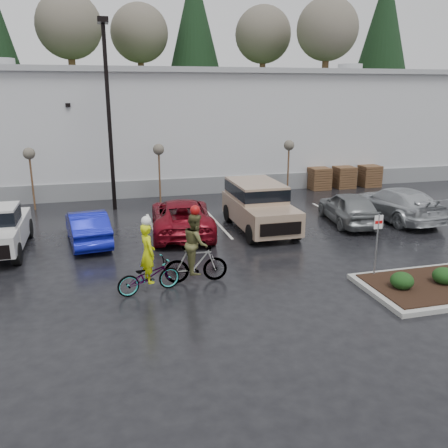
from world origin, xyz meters
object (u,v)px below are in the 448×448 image
object	(u,v)px
pallet_stack_a	(319,178)
car_blue	(87,227)
pallet_stack_b	(344,177)
car_grey	(349,208)
cyclist_olive	(196,255)
lamppost	(108,96)
sapling_east	(289,148)
sapling_west	(29,157)
car_far_silver	(395,203)
suv_tan	(260,207)
car_red	(182,216)
sapling_mid	(159,153)
fire_lane_sign	(377,238)
cyclist_hivis	(148,269)
pallet_stack_c	(369,176)

from	to	relation	value
pallet_stack_a	car_blue	distance (m)	15.66
pallet_stack_b	car_grey	bearing A→B (deg)	-117.12
car_blue	cyclist_olive	size ratio (longest dim) A/B	1.62
pallet_stack_b	car_grey	world-z (taller)	car_grey
lamppost	sapling_east	distance (m)	10.48
sapling_west	car_far_silver	distance (m)	18.16
suv_tan	car_grey	world-z (taller)	suv_tan
pallet_stack_b	car_red	distance (m)	13.53
lamppost	car_far_silver	bearing A→B (deg)	-22.81
sapling_mid	suv_tan	bearing A→B (deg)	-61.17
sapling_mid	pallet_stack_a	distance (m)	10.26
pallet_stack_a	fire_lane_sign	world-z (taller)	fire_lane_sign
suv_tan	cyclist_olive	world-z (taller)	cyclist_olive
car_red	cyclist_hivis	distance (m)	6.25
pallet_stack_a	cyclist_olive	world-z (taller)	cyclist_olive
car_far_silver	cyclist_olive	size ratio (longest dim) A/B	2.09
fire_lane_sign	lamppost	bearing A→B (deg)	123.46
car_blue	car_red	distance (m)	3.93
car_far_silver	cyclist_olive	bearing A→B (deg)	21.54
car_grey	cyclist_hivis	world-z (taller)	cyclist_hivis
sapling_mid	car_blue	world-z (taller)	sapling_mid
cyclist_hivis	pallet_stack_b	bearing A→B (deg)	-61.11
sapling_east	sapling_mid	bearing A→B (deg)	180.00
cyclist_hivis	car_red	bearing A→B (deg)	-33.81
car_grey	cyclist_olive	distance (m)	9.63
fire_lane_sign	car_red	size ratio (longest dim) A/B	0.41
pallet_stack_a	car_far_silver	world-z (taller)	car_far_silver
sapling_west	fire_lane_sign	bearing A→B (deg)	-47.33
sapling_east	sapling_west	bearing A→B (deg)	180.00
suv_tan	car_far_silver	world-z (taller)	suv_tan
lamppost	suv_tan	distance (m)	9.36
sapling_mid	car_grey	size ratio (longest dim) A/B	0.73
car_blue	sapling_east	bearing A→B (deg)	-157.63
lamppost	car_grey	size ratio (longest dim) A/B	2.10
car_far_silver	pallet_stack_a	bearing A→B (deg)	-90.94
car_grey	suv_tan	bearing A→B (deg)	7.13
pallet_stack_a	car_far_silver	distance (m)	7.42
sapling_west	car_far_silver	size ratio (longest dim) A/B	0.60
fire_lane_sign	car_grey	world-z (taller)	fire_lane_sign
sapling_west	car_red	size ratio (longest dim) A/B	0.59
pallet_stack_c	fire_lane_sign	size ratio (longest dim) A/B	0.61
car_far_silver	sapling_mid	bearing A→B (deg)	-35.54
suv_tan	cyclist_hivis	xyz separation A→B (m)	(-5.46, -5.49, -0.28)
lamppost	sapling_mid	world-z (taller)	lamppost
lamppost	pallet_stack_a	distance (m)	13.61
sapling_east	car_grey	xyz separation A→B (m)	(0.36, -6.50, -1.98)
suv_tan	sapling_east	bearing A→B (deg)	58.39
fire_lane_sign	car_grey	bearing A→B (deg)	67.90
sapling_west	car_far_silver	xyz separation A→B (m)	(16.87, -6.41, -1.96)
pallet_stack_c	car_blue	world-z (taller)	car_blue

